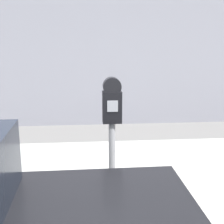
{
  "coord_description": "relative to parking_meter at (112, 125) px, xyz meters",
  "views": [
    {
      "loc": [
        -0.16,
        -1.98,
        2.05
      ],
      "look_at": [
        0.1,
        1.01,
        1.32
      ],
      "focal_mm": 50.0,
      "sensor_mm": 36.0,
      "label": 1
    }
  ],
  "objects": [
    {
      "name": "sidewalk",
      "position": [
        -0.1,
        1.2,
        -1.13
      ],
      "size": [
        24.0,
        2.8,
        0.11
      ],
      "color": "#ADAAA3",
      "rests_on": "ground_plane"
    },
    {
      "name": "parking_meter",
      "position": [
        0.0,
        0.0,
        0.0
      ],
      "size": [
        0.19,
        0.13,
        1.55
      ],
      "color": "gray",
      "rests_on": "sidewalk"
    }
  ]
}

